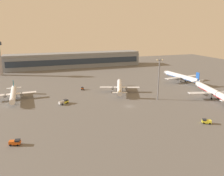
# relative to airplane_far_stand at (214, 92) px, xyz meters

# --- Properties ---
(ground_plane) EXTENTS (416.00, 416.00, 0.00)m
(ground_plane) POSITION_rel_airplane_far_stand_xyz_m (-57.03, 3.98, -4.17)
(ground_plane) COLOR #605E5B
(terminal_building) EXTENTS (151.17, 22.40, 16.40)m
(terminal_building) POSITION_rel_airplane_far_stand_xyz_m (-62.62, 148.10, 3.92)
(terminal_building) COLOR gray
(terminal_building) RESTS_ON ground
(airplane_far_stand) EXTENTS (33.38, 42.57, 11.04)m
(airplane_far_stand) POSITION_rel_airplane_far_stand_xyz_m (0.00, 0.00, 0.00)
(airplane_far_stand) COLOR silver
(airplane_far_stand) RESTS_ON ground
(airplane_mid_apron) EXTENTS (27.38, 34.74, 9.25)m
(airplane_mid_apron) POSITION_rel_airplane_far_stand_xyz_m (-51.36, 34.09, -0.68)
(airplane_mid_apron) COLOR silver
(airplane_mid_apron) RESTS_ON ground
(airplane_taxiway_distant) EXTENTS (33.11, 42.46, 10.89)m
(airplane_taxiway_distant) POSITION_rel_airplane_far_stand_xyz_m (9.06, 46.07, -0.06)
(airplane_taxiway_distant) COLOR silver
(airplane_taxiway_distant) RESTS_ON ground
(airplane_terminal_side) EXTENTS (27.91, 35.88, 9.21)m
(airplane_terminal_side) POSITION_rel_airplane_far_stand_xyz_m (-121.12, 40.13, -0.69)
(airplane_terminal_side) COLOR white
(airplane_terminal_side) RESTS_ON ground
(fuel_truck) EXTENTS (6.40, 5.25, 2.35)m
(fuel_truck) POSITION_rel_airplane_far_stand_xyz_m (-92.28, 20.45, -2.81)
(fuel_truck) COLOR yellow
(fuel_truck) RESTS_ON ground
(pushback_tug) EXTENTS (1.86, 3.11, 2.05)m
(pushback_tug) POSITION_rel_airplane_far_stand_xyz_m (-75.17, 48.13, -3.11)
(pushback_tug) COLOR #D85919
(pushback_tug) RESTS_ON ground
(cargo_loader) EXTENTS (4.48, 2.86, 2.25)m
(cargo_loader) POSITION_rel_airplane_far_stand_xyz_m (-116.40, -22.47, -3.00)
(cargo_loader) COLOR #D85919
(cargo_loader) RESTS_ON ground
(baggage_tractor) EXTENTS (4.54, 3.90, 2.25)m
(baggage_tractor) POSITION_rel_airplane_far_stand_xyz_m (-32.11, -30.44, -3.00)
(baggage_tractor) COLOR yellow
(baggage_tractor) RESTS_ON ground
(apron_light_east) EXTENTS (4.80, 0.90, 25.66)m
(apron_light_east) POSITION_rel_airplane_far_stand_xyz_m (-34.83, 9.80, 10.50)
(apron_light_east) COLOR slate
(apron_light_east) RESTS_ON ground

